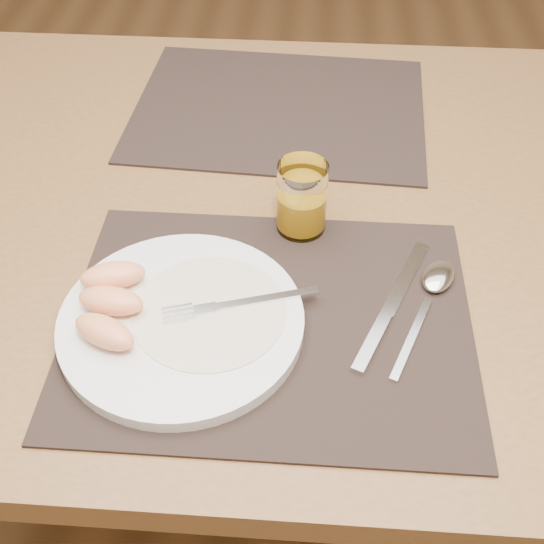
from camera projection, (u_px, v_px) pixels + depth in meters
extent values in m
plane|color=brown|center=(274.00, 472.00, 1.45)|extent=(5.00, 5.00, 0.00)
cube|color=brown|center=(275.00, 209.00, 0.93)|extent=(1.40, 0.90, 0.04)
cylinder|color=brown|center=(3.00, 220.00, 1.49)|extent=(0.06, 0.06, 0.71)
cube|color=black|center=(269.00, 321.00, 0.76)|extent=(0.45, 0.35, 0.00)
cube|color=black|center=(279.00, 108.00, 1.07)|extent=(0.47, 0.37, 0.00)
cylinder|color=white|center=(182.00, 322.00, 0.75)|extent=(0.27, 0.27, 0.02)
cylinder|color=white|center=(209.00, 311.00, 0.75)|extent=(0.17, 0.17, 0.00)
cube|color=silver|center=(267.00, 299.00, 0.76)|extent=(0.11, 0.04, 0.00)
cube|color=silver|center=(205.00, 309.00, 0.75)|extent=(0.03, 0.02, 0.00)
cube|color=silver|center=(178.00, 314.00, 0.74)|extent=(0.04, 0.03, 0.00)
cube|color=silver|center=(406.00, 278.00, 0.80)|extent=(0.07, 0.13, 0.00)
cube|color=silver|center=(372.00, 342.00, 0.73)|extent=(0.05, 0.09, 0.01)
cube|color=silver|center=(411.00, 338.00, 0.74)|extent=(0.05, 0.12, 0.00)
ellipsoid|color=silver|center=(438.00, 276.00, 0.80)|extent=(0.05, 0.07, 0.01)
cylinder|color=white|center=(302.00, 198.00, 0.84)|extent=(0.06, 0.06, 0.09)
cylinder|color=orange|center=(301.00, 210.00, 0.85)|extent=(0.05, 0.05, 0.05)
ellipsoid|color=#FFA068|center=(105.00, 332.00, 0.71)|extent=(0.08, 0.06, 0.03)
ellipsoid|color=#FFA068|center=(111.00, 301.00, 0.74)|extent=(0.08, 0.04, 0.03)
ellipsoid|color=#FFA068|center=(113.00, 276.00, 0.77)|extent=(0.08, 0.05, 0.03)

